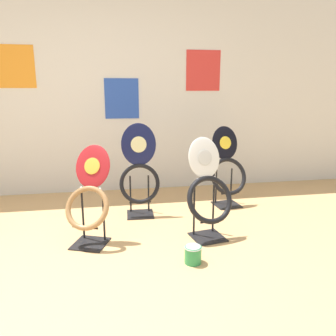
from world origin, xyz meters
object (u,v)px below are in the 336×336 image
object	(u,v)px
toilet_seat_display_crimson_swirl	(89,198)
toilet_seat_display_navy_moon	(139,175)
toilet_seat_display_white_plain	(208,192)
toilet_seat_display_jazz_black	(227,170)
paint_can	(193,254)

from	to	relation	value
toilet_seat_display_crimson_swirl	toilet_seat_display_navy_moon	bearing A→B (deg)	50.89
toilet_seat_display_white_plain	toilet_seat_display_navy_moon	world-z (taller)	toilet_seat_display_navy_moon
toilet_seat_display_jazz_black	paint_can	xyz separation A→B (m)	(-0.71, -1.22, -0.34)
toilet_seat_display_white_plain	paint_can	size ratio (longest dim) A/B	6.46
toilet_seat_display_jazz_black	toilet_seat_display_crimson_swirl	xyz separation A→B (m)	(-1.50, -0.73, -0.00)
toilet_seat_display_jazz_black	toilet_seat_display_crimson_swirl	bearing A→B (deg)	-153.95
toilet_seat_display_jazz_black	toilet_seat_display_navy_moon	size ratio (longest dim) A/B	0.93
toilet_seat_display_navy_moon	paint_can	distance (m)	1.18
toilet_seat_display_navy_moon	toilet_seat_display_crimson_swirl	distance (m)	0.76
toilet_seat_display_jazz_black	paint_can	bearing A→B (deg)	-120.09
toilet_seat_display_jazz_black	paint_can	world-z (taller)	toilet_seat_display_jazz_black
toilet_seat_display_white_plain	toilet_seat_display_crimson_swirl	distance (m)	1.03
toilet_seat_display_jazz_black	toilet_seat_display_crimson_swirl	distance (m)	1.67
toilet_seat_display_jazz_black	toilet_seat_display_white_plain	xyz separation A→B (m)	(-0.47, -0.79, 0.02)
toilet_seat_display_jazz_black	toilet_seat_display_navy_moon	xyz separation A→B (m)	(-1.02, -0.14, 0.02)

